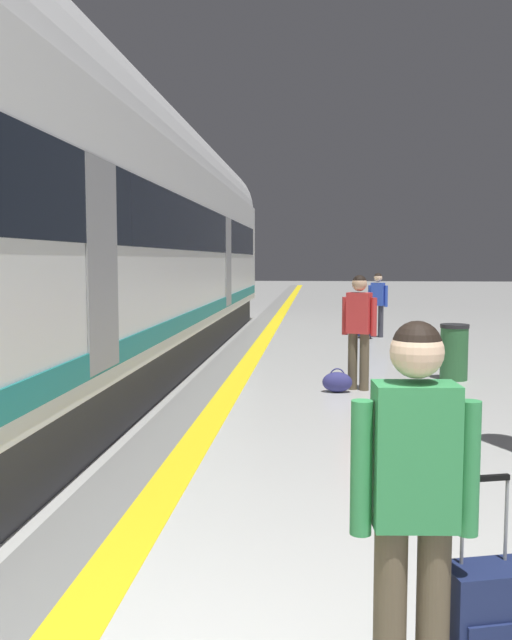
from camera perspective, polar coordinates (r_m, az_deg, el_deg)
safety_line_strip at (r=11.98m, az=-1.11°, el=-4.29°), size 0.36×80.00×0.01m
tactile_edge_band at (r=12.03m, az=-2.90°, el=-4.27°), size 0.72×80.00×0.01m
high_speed_train at (r=11.10m, az=-13.34°, el=7.76°), size 2.94×27.21×4.97m
traveller_foreground at (r=3.00m, az=13.06°, el=-13.84°), size 0.53×0.23×1.71m
rolling_suitcase_foreground at (r=3.44m, az=18.82°, el=-23.26°), size 0.42×0.32×1.01m
passenger_near at (r=10.29m, az=8.60°, el=-0.30°), size 0.51×0.32×1.73m
duffel_bag_near at (r=10.17m, az=6.80°, el=-5.16°), size 0.44×0.26×0.36m
passenger_mid at (r=17.40m, az=10.14°, el=1.66°), size 0.48×0.29×1.62m
suitcase_mid at (r=17.12m, az=9.12°, el=-0.52°), size 0.43×0.32×0.93m
waste_bin at (r=11.55m, az=16.22°, el=-2.57°), size 0.46×0.46×0.91m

